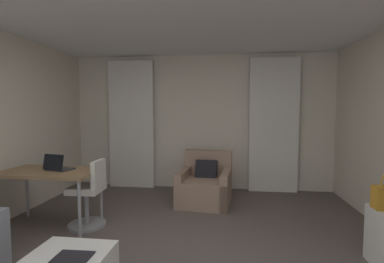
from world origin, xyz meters
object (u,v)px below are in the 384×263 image
at_px(armchair, 205,186).
at_px(magazine_open, 73,257).
at_px(desk, 50,175).
at_px(laptop, 58,167).
at_px(desk_chair, 89,197).

distance_m(armchair, magazine_open, 2.75).
bearing_deg(desk, laptop, 15.96).
xyz_separation_m(armchair, magazine_open, (-0.82, -2.62, 0.11)).
bearing_deg(armchair, magazine_open, -107.34).
bearing_deg(laptop, armchair, 33.52).
height_order(desk_chair, magazine_open, desk_chair).
xyz_separation_m(armchair, desk_chair, (-1.43, -1.15, 0.12)).
xyz_separation_m(desk, magazine_open, (1.10, -1.38, -0.29)).
distance_m(armchair, desk_chair, 1.84).
relative_size(armchair, desk_chair, 1.07).
height_order(armchair, magazine_open, armchair).
bearing_deg(armchair, desk, -147.25).
xyz_separation_m(laptop, magazine_open, (1.01, -1.41, -0.40)).
relative_size(desk, magazine_open, 4.25).
bearing_deg(desk_chair, armchair, 38.84).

